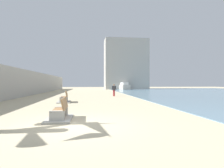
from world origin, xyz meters
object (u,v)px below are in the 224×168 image
Objects in this scene: bench_near at (60,114)px; person_walking at (114,89)px; bench_far at (64,100)px; boat_mid_bay at (123,87)px.

person_walking is at bearing 73.74° from bench_near.
bench_far is at bearing -125.94° from person_walking.
bench_near is 42.70m from boat_mid_bay.
bench_near and bench_far have the same top height.
person_walking is (5.27, 7.26, 0.65)m from bench_far.
person_walking is at bearing -102.84° from boat_mid_bay.
bench_far is at bearing -108.57° from boat_mid_bay.
boat_mid_bay is at bearing 77.16° from person_walking.
bench_near is 0.43× the size of boat_mid_bay.
bench_far is at bearing 95.83° from bench_near.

